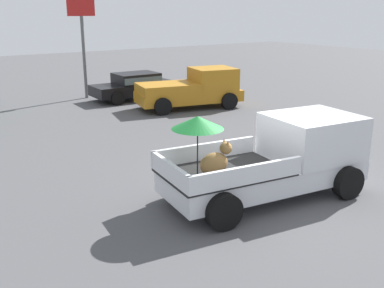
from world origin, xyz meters
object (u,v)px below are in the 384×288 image
pickup_truck_main (279,157)px  parked_sedan_near (135,85)px  motel_sign (82,28)px  pickup_truck_red (193,89)px

pickup_truck_main → parked_sedan_near: bearing=84.6°
pickup_truck_main → motel_sign: size_ratio=1.05×
parked_sedan_near → motel_sign: (-1.90, 1.78, 2.77)m
pickup_truck_red → pickup_truck_main: bearing=-100.8°
pickup_truck_red → parked_sedan_near: 3.58m
pickup_truck_red → motel_sign: size_ratio=1.02×
pickup_truck_main → pickup_truck_red: (4.22, 9.60, -0.09)m
pickup_truck_main → motel_sign: bearing=93.3°
pickup_truck_main → pickup_truck_red: pickup_truck_main is taller
parked_sedan_near → motel_sign: size_ratio=0.87×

